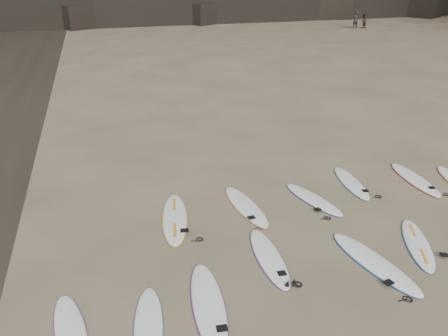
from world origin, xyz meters
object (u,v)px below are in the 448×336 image
(surfboard_4, at_px, (418,244))
(surfboard_7, at_px, (313,199))
(surfboard_3, at_px, (375,262))
(surfboard_1, at_px, (208,304))
(surfboard_5, at_px, (175,218))
(surfboard_6, at_px, (246,206))
(surfboard_8, at_px, (351,183))
(surfboard_2, at_px, (269,257))
(surfboard_0, at_px, (148,327))
(person_a, at_px, (356,20))
(surfboard_11, at_px, (71,333))
(surfboard_9, at_px, (415,179))
(person_b, at_px, (363,21))

(surfboard_4, relative_size, surfboard_7, 0.99)
(surfboard_3, bearing_deg, surfboard_4, 1.55)
(surfboard_1, xyz_separation_m, surfboard_3, (4.16, 0.25, 0.00))
(surfboard_5, relative_size, surfboard_6, 1.06)
(surfboard_8, bearing_deg, surfboard_2, -136.50)
(surfboard_0, xyz_separation_m, surfboard_3, (5.44, 0.53, 0.01))
(surfboard_4, xyz_separation_m, person_a, (20.54, 36.51, 0.85))
(surfboard_7, bearing_deg, surfboard_1, -156.34)
(surfboard_5, distance_m, surfboard_6, 2.13)
(surfboard_8, bearing_deg, surfboard_1, -137.69)
(surfboard_11, bearing_deg, surfboard_4, -4.81)
(surfboard_8, relative_size, person_a, 1.34)
(surfboard_1, bearing_deg, surfboard_11, -173.76)
(surfboard_7, relative_size, surfboard_9, 0.92)
(surfboard_1, relative_size, surfboard_11, 1.16)
(surfboard_2, height_order, person_b, person_b)
(surfboard_0, height_order, surfboard_8, surfboard_8)
(surfboard_1, relative_size, person_b, 1.78)
(surfboard_11, bearing_deg, surfboard_8, 16.57)
(surfboard_0, bearing_deg, surfboard_7, 42.40)
(surfboard_3, bearing_deg, surfboard_6, 109.60)
(surfboard_0, distance_m, surfboard_5, 4.04)
(surfboard_7, height_order, person_a, person_a)
(surfboard_2, relative_size, surfboard_9, 0.95)
(surfboard_2, distance_m, surfboard_3, 2.50)
(surfboard_6, height_order, surfboard_9, same)
(surfboard_6, bearing_deg, person_a, 47.56)
(surfboard_3, bearing_deg, surfboard_2, 147.09)
(surfboard_3, xyz_separation_m, surfboard_6, (-2.08, 3.40, -0.00))
(surfboard_1, distance_m, surfboard_5, 3.57)
(person_b, bearing_deg, surfboard_4, 38.87)
(surfboard_5, distance_m, surfboard_8, 5.93)
(surfboard_4, xyz_separation_m, surfboard_6, (-3.57, 3.05, 0.00))
(surfboard_0, distance_m, surfboard_11, 1.48)
(surfboard_8, height_order, person_b, person_b)
(surfboard_1, distance_m, surfboard_3, 4.16)
(surfboard_3, bearing_deg, surfboard_5, 129.89)
(surfboard_2, height_order, surfboard_11, surfboard_2)
(person_a, bearing_deg, surfboard_7, 54.33)
(surfboard_6, relative_size, person_a, 1.45)
(surfboard_3, height_order, surfboard_9, surfboard_3)
(surfboard_2, bearing_deg, person_b, 57.94)
(surfboard_1, xyz_separation_m, surfboard_2, (1.82, 1.15, -0.00))
(surfboard_9, bearing_deg, surfboard_2, -153.25)
(surfboard_1, bearing_deg, surfboard_9, 30.93)
(surfboard_5, distance_m, surfboard_9, 8.06)
(surfboard_9, relative_size, surfboard_11, 1.10)
(surfboard_3, bearing_deg, surfboard_9, 30.35)
(surfboard_4, distance_m, surfboard_8, 3.51)
(surfboard_11, bearing_deg, surfboard_9, 10.22)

